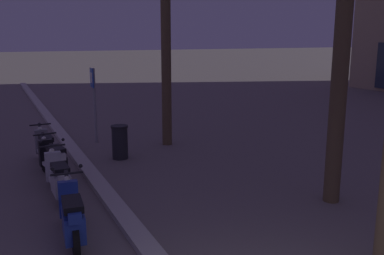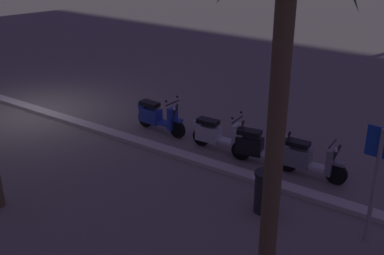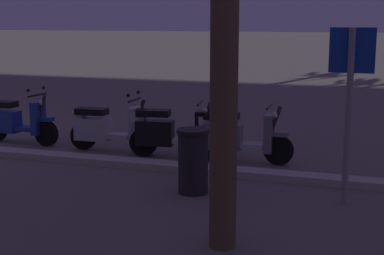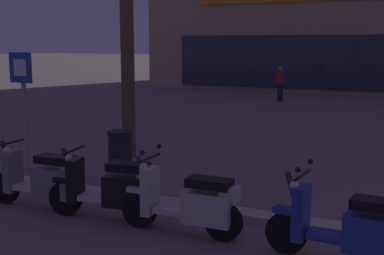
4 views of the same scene
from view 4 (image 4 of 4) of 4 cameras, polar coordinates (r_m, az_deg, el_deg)
The scene contains 7 objects.
scooter_grey_tail_end at distance 8.41m, azimuth -16.31°, elevation -5.60°, with size 1.74×0.56×1.04m.
scooter_black_last_in_row at distance 7.67m, azimuth -8.95°, elevation -6.75°, with size 1.75×0.62×1.04m.
scooter_silver_far_back at distance 6.99m, azimuth -0.33°, elevation -8.39°, with size 1.79×0.56×1.17m.
scooter_blue_mid_front at distance 6.32m, azimuth 17.21°, elevation -10.68°, with size 1.79×0.56×1.17m.
crossing_sign at distance 10.85m, azimuth -18.18°, elevation 3.19°, with size 0.60×0.13×2.40m.
pedestrian_by_palm_tree at distance 23.39m, azimuth 9.76°, elevation 4.87°, with size 0.36×0.46×1.54m.
litter_bin at distance 9.84m, azimuth -7.97°, elevation -3.04°, with size 0.48×0.48×0.95m.
Camera 4 is at (-3.41, -7.03, 2.58)m, focal length 48.11 mm.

